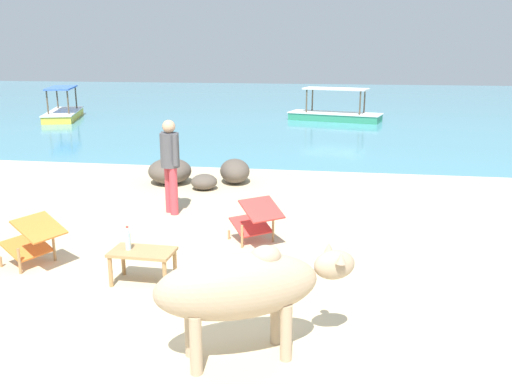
# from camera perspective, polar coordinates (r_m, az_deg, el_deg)

# --- Properties ---
(sand_beach) EXTENTS (18.00, 14.00, 0.04)m
(sand_beach) POSITION_cam_1_polar(r_m,az_deg,el_deg) (6.22, -6.43, -11.74)
(sand_beach) COLOR #CCB78E
(sand_beach) RESTS_ON ground
(water_surface) EXTENTS (60.00, 36.00, 0.03)m
(water_surface) POSITION_cam_1_polar(r_m,az_deg,el_deg) (27.53, 5.97, 8.98)
(water_surface) COLOR teal
(water_surface) RESTS_ON ground
(cow) EXTENTS (1.87, 1.15, 1.07)m
(cow) POSITION_cam_1_polar(r_m,az_deg,el_deg) (4.88, -1.36, -9.95)
(cow) COLOR tan
(cow) RESTS_ON sand_beach
(low_bench_table) EXTENTS (0.77, 0.46, 0.42)m
(low_bench_table) POSITION_cam_1_polar(r_m,az_deg,el_deg) (6.67, -11.92, -6.62)
(low_bench_table) COLOR #A37A4C
(low_bench_table) RESTS_ON sand_beach
(bottle) EXTENTS (0.07, 0.07, 0.30)m
(bottle) POSITION_cam_1_polar(r_m,az_deg,el_deg) (6.67, -13.40, -4.99)
(bottle) COLOR #A3C6D1
(bottle) RESTS_ON low_bench_table
(deck_chair_near) EXTENTS (0.89, 0.93, 0.68)m
(deck_chair_near) POSITION_cam_1_polar(r_m,az_deg,el_deg) (7.80, 0.01, -2.82)
(deck_chair_near) COLOR #A37A4C
(deck_chair_near) RESTS_ON sand_beach
(deck_chair_far) EXTENTS (0.91, 0.79, 0.68)m
(deck_chair_far) POSITION_cam_1_polar(r_m,az_deg,el_deg) (7.57, -22.53, -4.56)
(deck_chair_far) COLOR #A37A4C
(deck_chair_far) RESTS_ON sand_beach
(person_standing) EXTENTS (0.38, 0.39, 1.62)m
(person_standing) POSITION_cam_1_polar(r_m,az_deg,el_deg) (9.24, -9.08, 3.41)
(person_standing) COLOR #CC3D47
(person_standing) RESTS_ON sand_beach
(shore_rock_large) EXTENTS (1.18, 1.22, 0.53)m
(shore_rock_large) POSITION_cam_1_polar(r_m,az_deg,el_deg) (11.53, -9.10, 2.21)
(shore_rock_large) COLOR brown
(shore_rock_large) RESTS_ON sand_beach
(shore_rock_medium) EXTENTS (0.74, 0.74, 0.31)m
(shore_rock_medium) POSITION_cam_1_polar(r_m,az_deg,el_deg) (10.95, -5.51, 1.08)
(shore_rock_medium) COLOR brown
(shore_rock_medium) RESTS_ON sand_beach
(shore_rock_small) EXTENTS (0.83, 1.02, 0.50)m
(shore_rock_small) POSITION_cam_1_polar(r_m,az_deg,el_deg) (11.44, -2.25, 2.24)
(shore_rock_small) COLOR brown
(shore_rock_small) RESTS_ON sand_beach
(boat_green) EXTENTS (3.84, 2.02, 1.29)m
(boat_green) POSITION_cam_1_polar(r_m,az_deg,el_deg) (22.03, 8.36, 8.20)
(boat_green) COLOR #338E66
(boat_green) RESTS_ON water_surface
(boat_yellow) EXTENTS (2.30, 3.85, 1.29)m
(boat_yellow) POSITION_cam_1_polar(r_m,az_deg,el_deg) (23.73, -19.71, 7.97)
(boat_yellow) COLOR gold
(boat_yellow) RESTS_ON water_surface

